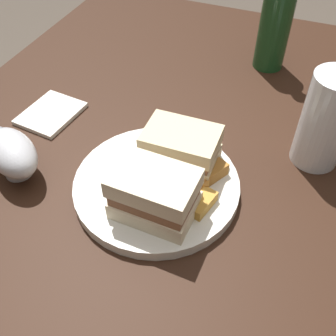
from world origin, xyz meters
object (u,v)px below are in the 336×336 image
object	(u,v)px
sandwich_half_left	(153,194)
gravy_boat	(12,152)
pint_glass	(324,126)
cider_bottle	(276,22)
plate	(157,185)
sandwich_half_right	(182,148)
napkin	(51,113)

from	to	relation	value
sandwich_half_left	gravy_boat	xyz separation A→B (m)	(0.00, 0.24, -0.01)
pint_glass	cider_bottle	distance (m)	0.29
plate	sandwich_half_right	distance (m)	0.07
napkin	sandwich_half_left	bearing A→B (deg)	-118.42
gravy_boat	pint_glass	bearing A→B (deg)	-64.26
napkin	plate	bearing A→B (deg)	-110.50
plate	napkin	distance (m)	0.27
plate	cider_bottle	distance (m)	0.43
sandwich_half_right	pint_glass	world-z (taller)	pint_glass
sandwich_half_right	pint_glass	xyz separation A→B (m)	(0.11, -0.19, 0.02)
pint_glass	gravy_boat	xyz separation A→B (m)	(-0.21, 0.43, -0.02)
sandwich_half_left	sandwich_half_right	world-z (taller)	sandwich_half_left
plate	sandwich_half_left	distance (m)	0.07
plate	sandwich_half_left	xyz separation A→B (m)	(-0.05, -0.02, 0.05)
sandwich_half_right	gravy_boat	world-z (taller)	sandwich_half_right
cider_bottle	gravy_boat	bearing A→B (deg)	146.82
cider_bottle	napkin	distance (m)	0.47
plate	pint_glass	bearing A→B (deg)	-53.14
sandwich_half_left	sandwich_half_right	size ratio (longest dim) A/B	1.02
cider_bottle	pint_glass	bearing A→B (deg)	-152.75
plate	cider_bottle	xyz separation A→B (m)	(0.42, -0.08, 0.09)
gravy_boat	napkin	distance (m)	0.15
napkin	gravy_boat	bearing A→B (deg)	-166.80
sandwich_half_right	napkin	distance (m)	0.28
sandwich_half_left	pint_glass	bearing A→B (deg)	-42.67
sandwich_half_right	pint_glass	size ratio (longest dim) A/B	0.71
cider_bottle	sandwich_half_left	bearing A→B (deg)	172.06
sandwich_half_left	napkin	world-z (taller)	sandwich_half_left
gravy_boat	cider_bottle	distance (m)	0.56
pint_glass	gravy_boat	world-z (taller)	pint_glass
sandwich_half_left	cider_bottle	size ratio (longest dim) A/B	0.46
plate	sandwich_half_right	xyz separation A→B (m)	(0.05, -0.02, 0.04)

